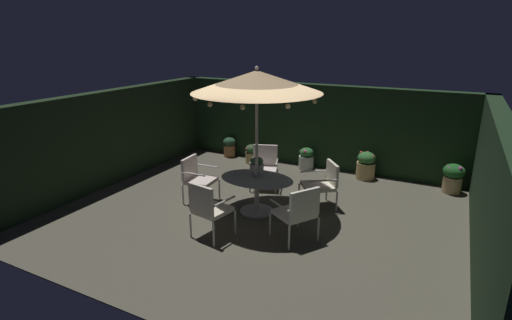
% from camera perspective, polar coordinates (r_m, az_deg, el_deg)
% --- Properties ---
extents(ground_plane, '(8.03, 6.89, 0.02)m').
position_cam_1_polar(ground_plane, '(7.91, 0.55, -7.45)').
color(ground_plane, '#545142').
extents(hedge_backdrop_rear, '(8.03, 0.30, 2.15)m').
position_cam_1_polar(hedge_backdrop_rear, '(10.47, 8.66, 4.92)').
color(hedge_backdrop_rear, '#1C331B').
rests_on(hedge_backdrop_rear, ground_plane).
extents(hedge_backdrop_left, '(0.30, 6.89, 2.15)m').
position_cam_1_polar(hedge_backdrop_left, '(9.80, -20.15, 3.16)').
color(hedge_backdrop_left, '#1D2E1A').
rests_on(hedge_backdrop_left, ground_plane).
extents(hedge_backdrop_right, '(0.30, 6.89, 2.15)m').
position_cam_1_polar(hedge_backdrop_right, '(6.84, 31.08, -4.39)').
color(hedge_backdrop_right, '#1B301B').
rests_on(hedge_backdrop_right, ground_plane).
extents(patio_dining_table, '(1.47, 1.04, 0.71)m').
position_cam_1_polar(patio_dining_table, '(7.68, 0.10, -3.87)').
color(patio_dining_table, beige).
rests_on(patio_dining_table, ground_plane).
extents(patio_umbrella, '(2.39, 2.39, 2.82)m').
position_cam_1_polar(patio_umbrella, '(7.19, 0.11, 11.23)').
color(patio_umbrella, beige).
rests_on(patio_umbrella, ground_plane).
extents(centerpiece_planter, '(0.28, 0.28, 0.39)m').
position_cam_1_polar(centerpiece_planter, '(7.71, 0.11, -0.58)').
color(centerpiece_planter, beige).
rests_on(centerpiece_planter, patio_dining_table).
extents(patio_chair_north, '(0.86, 0.85, 0.93)m').
position_cam_1_polar(patio_chair_north, '(8.02, 9.65, -3.11)').
color(patio_chair_north, beige).
rests_on(patio_chair_north, ground_plane).
extents(patio_chair_northeast, '(0.75, 0.73, 0.96)m').
position_cam_1_polar(patio_chair_northeast, '(8.94, 1.25, -0.63)').
color(patio_chair_northeast, beige).
rests_on(patio_chair_northeast, ground_plane).
extents(patio_chair_east, '(0.62, 0.63, 0.95)m').
position_cam_1_polar(patio_chair_east, '(8.25, -8.57, -2.30)').
color(patio_chair_east, silver).
rests_on(patio_chair_east, ground_plane).
extents(patio_chair_southeast, '(0.66, 0.67, 1.02)m').
position_cam_1_polar(patio_chair_southeast, '(6.71, -6.93, -6.69)').
color(patio_chair_southeast, beige).
rests_on(patio_chair_southeast, ground_plane).
extents(patio_chair_south, '(0.84, 0.85, 0.99)m').
position_cam_1_polar(patio_chair_south, '(6.63, 6.11, -7.23)').
color(patio_chair_south, beige).
rests_on(patio_chair_south, ground_plane).
extents(potted_plant_left_near, '(0.35, 0.36, 0.51)m').
position_cam_1_polar(potted_plant_left_near, '(10.73, -0.61, 0.97)').
color(potted_plant_left_near, tan).
rests_on(potted_plant_left_near, ground_plane).
extents(potted_plant_front_corner, '(0.44, 0.44, 0.67)m').
position_cam_1_polar(potted_plant_front_corner, '(9.89, 15.60, -0.76)').
color(potted_plant_front_corner, tan).
rests_on(potted_plant_front_corner, ground_plane).
extents(potted_plant_right_far, '(0.39, 0.39, 0.56)m').
position_cam_1_polar(potted_plant_right_far, '(10.33, 7.28, 0.24)').
color(potted_plant_right_far, silver).
rests_on(potted_plant_right_far, ground_plane).
extents(potted_plant_back_left, '(0.36, 0.36, 0.55)m').
position_cam_1_polar(potted_plant_back_left, '(11.33, -3.86, 1.98)').
color(potted_plant_back_left, '#AD6F44').
rests_on(potted_plant_back_left, ground_plane).
extents(potted_plant_back_right, '(0.45, 0.45, 0.66)m').
position_cam_1_polar(potted_plant_back_right, '(9.70, 26.60, -2.22)').
color(potted_plant_back_right, tan).
rests_on(potted_plant_back_right, ground_plane).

